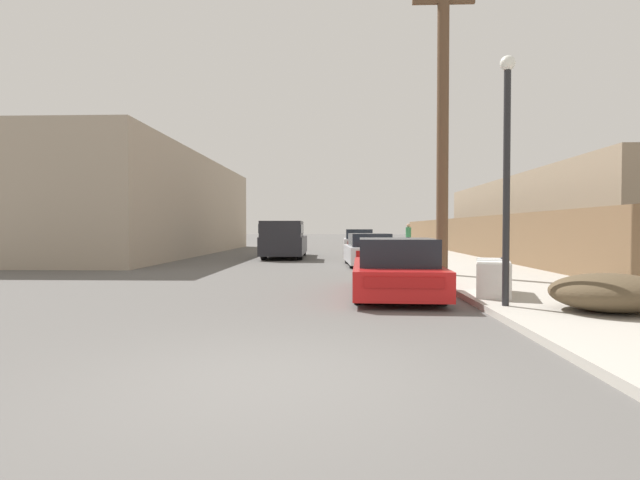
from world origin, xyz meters
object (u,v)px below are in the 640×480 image
Objects in this scene: car_parked_mid at (369,251)px; street_lamp at (507,160)px; pickup_truck at (284,240)px; pedestrian at (408,236)px; utility_pole at (443,121)px; car_parked_far at (359,242)px; brush_pile at (610,292)px; discarded_fridge at (493,277)px; parked_sports_car_red at (396,270)px.

car_parked_mid is 11.03m from street_lamp.
pickup_truck reaches higher than pedestrian.
utility_pole is (1.85, -4.80, 4.01)m from car_parked_mid.
brush_pile is (3.24, -21.30, -0.22)m from car_parked_far.
discarded_fridge is 0.41× the size of car_parked_mid.
utility_pole is at bearing 107.67° from discarded_fridge.
street_lamp is at bearing -91.05° from utility_pole.
pickup_truck is (-5.83, 13.93, 0.42)m from discarded_fridge.
car_parked_far is 15.49m from utility_pole.
utility_pole is (1.79, 3.78, 4.04)m from parked_sports_car_red.
utility_pole is at bearing 102.35° from brush_pile.
parked_sports_car_red is 2.77× the size of pedestrian.
discarded_fridge is 15.11m from pickup_truck.
pedestrian is (1.48, 22.66, -1.72)m from street_lamp.
pedestrian is at bearing 90.09° from brush_pile.
pickup_truck is 11.72m from utility_pole.
utility_pole reaches higher than street_lamp.
car_parked_mid is at bearing 106.19° from brush_pile.
car_parked_far reaches higher than car_parked_mid.
parked_sports_car_red is at bearing 105.02° from pickup_truck.
brush_pile is (1.27, -2.04, -0.04)m from discarded_fridge.
utility_pole is at bearing -71.75° from car_parked_mid.
utility_pole reaches higher than pedestrian.
street_lamp reaches higher than discarded_fridge.
car_parked_far reaches higher than brush_pile.
utility_pole is (5.69, -9.55, 3.71)m from pickup_truck.
street_lamp is at bearing -93.74° from pedestrian.
parked_sports_car_red is at bearing 140.41° from brush_pile.
discarded_fridge is 9.40m from car_parked_mid.
car_parked_far is (0.02, 10.07, 0.06)m from car_parked_mid.
car_parked_far is at bearing 97.01° from utility_pole.
car_parked_far is 0.48× the size of utility_pole.
pickup_truck is 16.51m from street_lamp.
parked_sports_car_red is 20.79m from pedestrian.
discarded_fridge is at bearing -14.82° from parked_sports_car_red.
brush_pile is (1.52, -0.54, -2.24)m from street_lamp.
discarded_fridge is at bearing -88.23° from utility_pole.
car_parked_mid is 0.73× the size of pickup_truck.
parked_sports_car_red is 1.08× the size of car_parked_mid.
street_lamp is (-0.11, -5.89, -1.94)m from utility_pole.
car_parked_mid is at bearing 92.97° from parked_sports_car_red.
parked_sports_car_red is at bearing -89.44° from car_parked_far.
utility_pole is (-0.14, 4.39, 4.13)m from discarded_fridge.
parked_sports_car_red is 8.58m from car_parked_mid.
street_lamp reaches higher than car_parked_mid.
pedestrian is at bearing 83.80° from parked_sports_car_red.
discarded_fridge is 2.02m from parked_sports_car_red.
discarded_fridge is 0.30× the size of pickup_truck.
discarded_fridge is 0.41× the size of car_parked_far.
car_parked_mid is 0.99× the size of car_parked_far.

